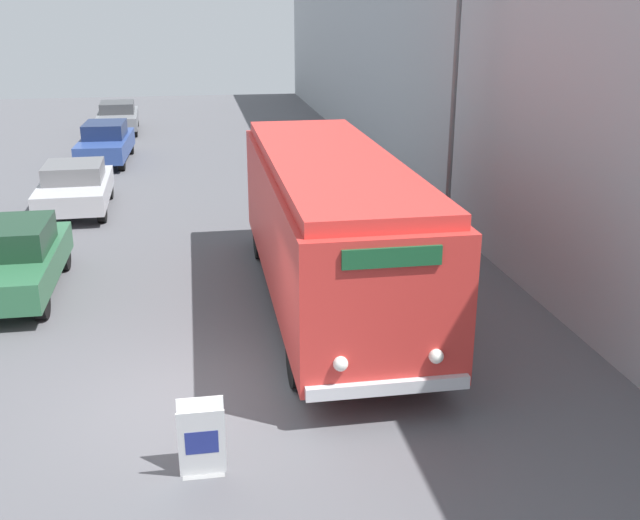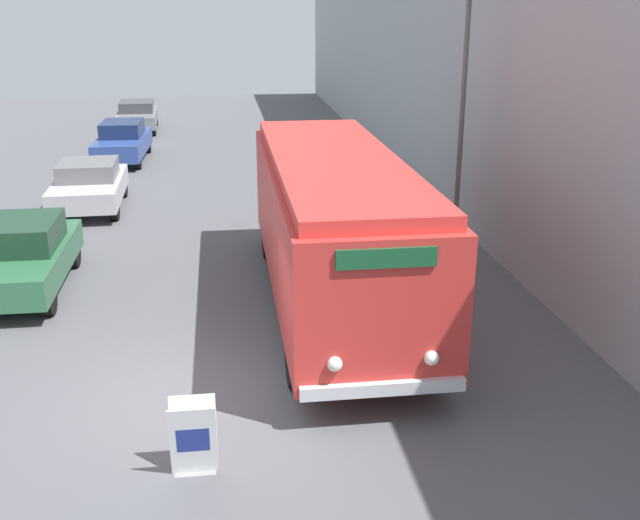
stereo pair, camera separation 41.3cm
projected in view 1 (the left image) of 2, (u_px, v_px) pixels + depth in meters
ground_plane at (188, 402)px, 11.65m from camera, size 80.00×80.00×0.00m
building_wall_right at (445, 74)px, 20.81m from camera, size 0.30×60.00×7.93m
vintage_bus at (330, 222)px, 14.78m from camera, size 2.56×9.41×3.10m
sign_board at (202, 441)px, 9.71m from camera, size 0.61×0.39×1.05m
streetlamp at (455, 71)px, 17.03m from camera, size 0.36×0.36×6.82m
parked_car_near at (14, 259)px, 15.69m from camera, size 1.77×4.27×1.54m
parked_car_mid at (75, 187)px, 21.96m from camera, size 2.02×4.14×1.42m
parked_car_far at (106, 142)px, 28.61m from camera, size 1.88×4.63×1.52m
parked_car_distant at (118, 116)px, 35.23m from camera, size 1.99×4.55×1.39m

